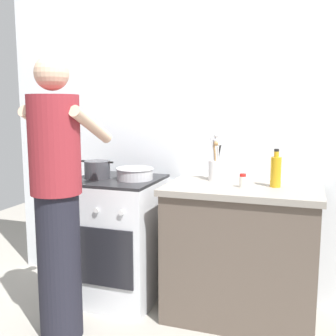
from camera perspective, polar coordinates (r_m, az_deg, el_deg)
name	(u,v)px	position (r m, az deg, el deg)	size (l,w,h in m)	color
ground	(156,313)	(2.98, -1.76, -19.69)	(6.00, 6.00, 0.00)	gray
back_wall	(204,129)	(3.05, 5.01, 5.53)	(3.20, 0.10, 2.50)	silver
countertop	(241,252)	(2.80, 10.14, -11.57)	(1.00, 0.60, 0.90)	brown
stove_range	(118,239)	(3.05, -7.05, -9.82)	(0.60, 0.62, 0.90)	silver
pot	(97,169)	(2.97, -9.89, -0.20)	(0.25, 0.19, 0.13)	#38383D
mixing_bowl	(135,173)	(2.88, -4.68, -0.71)	(0.27, 0.27, 0.08)	#B7B7BC
utensil_crock	(216,166)	(2.85, 6.73, 0.26)	(0.10, 0.10, 0.33)	silver
spice_bottle	(243,181)	(2.63, 10.44, -1.78)	(0.04, 0.04, 0.09)	silver
oil_bottle	(276,171)	(2.69, 14.88, -0.42)	(0.07, 0.07, 0.25)	gold
person	(57,200)	(2.52, -15.27, -4.34)	(0.41, 0.50, 1.70)	black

